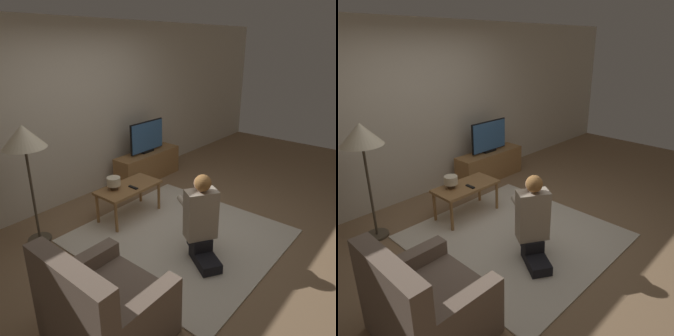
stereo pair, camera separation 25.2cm
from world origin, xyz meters
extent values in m
plane|color=#896B4C|center=(0.00, 0.00, 0.00)|extent=(10.00, 10.00, 0.00)
cube|color=beige|center=(0.00, 1.93, 1.30)|extent=(10.00, 0.06, 2.60)
cube|color=beige|center=(0.00, 0.00, 0.01)|extent=(2.20, 2.27, 0.02)
cube|color=olive|center=(1.09, 1.58, 0.25)|extent=(1.28, 0.37, 0.49)
cube|color=black|center=(1.09, 1.58, 0.51)|extent=(0.26, 0.08, 0.04)
cube|color=black|center=(1.09, 1.59, 0.78)|extent=(0.76, 0.03, 0.52)
cube|color=#38669E|center=(1.09, 1.58, 0.78)|extent=(0.73, 0.04, 0.49)
cube|color=olive|center=(-0.05, 0.86, 0.44)|extent=(0.89, 0.45, 0.04)
cylinder|color=olive|center=(-0.45, 0.67, 0.21)|extent=(0.04, 0.04, 0.42)
cylinder|color=olive|center=(0.35, 0.67, 0.21)|extent=(0.04, 0.04, 0.42)
cylinder|color=olive|center=(-0.45, 1.04, 0.21)|extent=(0.04, 0.04, 0.42)
cylinder|color=olive|center=(0.35, 1.04, 0.21)|extent=(0.04, 0.04, 0.42)
cylinder|color=#4C4233|center=(-1.17, 1.28, 0.01)|extent=(0.28, 0.28, 0.03)
cylinder|color=#4C4233|center=(-1.17, 1.28, 0.72)|extent=(0.03, 0.03, 1.38)
cone|color=beige|center=(-1.17, 1.28, 1.32)|extent=(0.48, 0.48, 0.26)
cube|color=#7A6656|center=(-1.52, -0.44, 0.21)|extent=(0.81, 0.89, 0.41)
cube|color=#7A6656|center=(-1.84, -0.44, 0.65)|extent=(0.17, 0.89, 0.47)
cube|color=#7A6656|center=(-1.53, -0.82, 0.28)|extent=(0.80, 0.14, 0.55)
cube|color=#7A6656|center=(-1.52, -0.07, 0.28)|extent=(0.80, 0.14, 0.55)
cube|color=black|center=(-0.27, -0.55, 0.07)|extent=(0.42, 0.48, 0.11)
cube|color=black|center=(-0.18, -0.41, 0.20)|extent=(0.31, 0.32, 0.14)
cube|color=tan|center=(-0.18, -0.41, 0.54)|extent=(0.39, 0.35, 0.56)
sphere|color=tan|center=(-0.18, -0.41, 0.91)|extent=(0.18, 0.18, 0.18)
sphere|color=#9E6B38|center=(-0.20, -0.43, 0.92)|extent=(0.18, 0.18, 0.18)
cube|color=black|center=(0.02, -0.10, 0.57)|extent=(0.13, 0.11, 0.04)
cylinder|color=tan|center=(0.04, -0.26, 0.57)|extent=(0.22, 0.29, 0.07)
cylinder|color=tan|center=(-0.14, -0.15, 0.57)|extent=(0.22, 0.29, 0.07)
cylinder|color=#4C3823|center=(-0.24, 0.93, 0.49)|extent=(0.10, 0.10, 0.06)
cylinder|color=beige|center=(-0.24, 0.93, 0.57)|extent=(0.18, 0.18, 0.11)
cube|color=black|center=(-0.05, 0.77, 0.47)|extent=(0.04, 0.15, 0.02)
camera|label=1|loc=(-2.80, -2.13, 2.30)|focal=35.00mm
camera|label=2|loc=(-2.63, -2.32, 2.30)|focal=35.00mm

